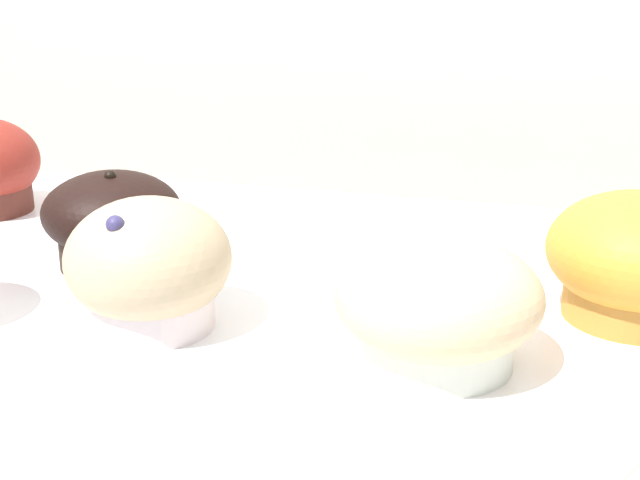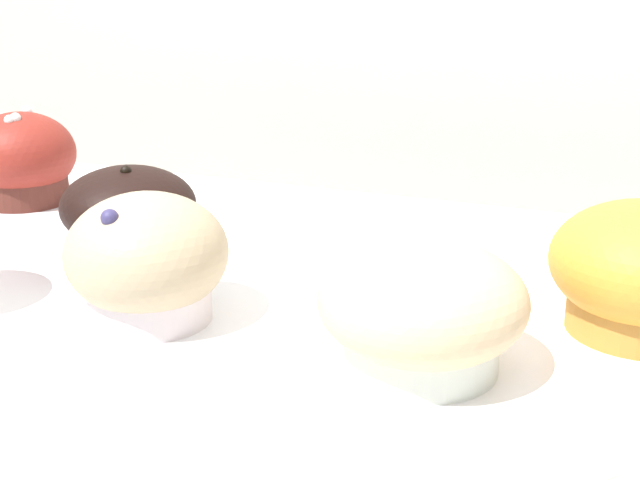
{
  "view_description": "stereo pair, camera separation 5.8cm",
  "coord_description": "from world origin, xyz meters",
  "px_view_note": "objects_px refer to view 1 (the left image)",
  "views": [
    {
      "loc": [
        0.19,
        -0.48,
        1.16
      ],
      "look_at": [
        0.04,
        0.05,
        0.98
      ],
      "focal_mm": 50.0,
      "sensor_mm": 36.0,
      "label": 1
    },
    {
      "loc": [
        0.24,
        -0.46,
        1.16
      ],
      "look_at": [
        0.04,
        0.05,
        0.98
      ],
      "focal_mm": 50.0,
      "sensor_mm": 36.0,
      "label": 2
    }
  ],
  "objects_px": {
    "muffin_back_right": "(113,220)",
    "muffin_front_left": "(640,260)",
    "muffin_front_center": "(438,305)",
    "muffin_back_center": "(149,268)"
  },
  "relations": [
    {
      "from": "muffin_front_center",
      "to": "muffin_back_center",
      "type": "relative_size",
      "value": 1.14
    },
    {
      "from": "muffin_back_center",
      "to": "muffin_back_right",
      "type": "bearing_deg",
      "value": 128.58
    },
    {
      "from": "muffin_front_center",
      "to": "muffin_front_left",
      "type": "xyz_separation_m",
      "value": [
        0.11,
        0.1,
        0.0
      ]
    },
    {
      "from": "muffin_front_center",
      "to": "muffin_back_center",
      "type": "xyz_separation_m",
      "value": [
        -0.18,
        0.0,
        0.0
      ]
    },
    {
      "from": "muffin_back_center",
      "to": "muffin_front_left",
      "type": "bearing_deg",
      "value": 18.27
    },
    {
      "from": "muffin_front_center",
      "to": "muffin_back_center",
      "type": "distance_m",
      "value": 0.18
    },
    {
      "from": "muffin_front_left",
      "to": "muffin_back_center",
      "type": "bearing_deg",
      "value": -161.73
    },
    {
      "from": "muffin_front_left",
      "to": "muffin_front_center",
      "type": "bearing_deg",
      "value": -138.39
    },
    {
      "from": "muffin_back_right",
      "to": "muffin_front_left",
      "type": "distance_m",
      "value": 0.37
    },
    {
      "from": "muffin_back_right",
      "to": "muffin_front_center",
      "type": "bearing_deg",
      "value": -21.29
    }
  ]
}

